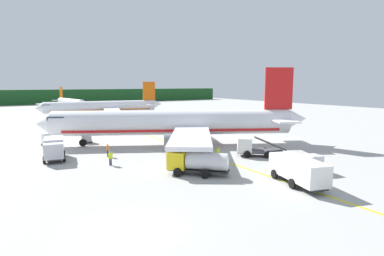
{
  "coord_description": "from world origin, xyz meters",
  "views": [
    {
      "loc": [
        -7.03,
        -18.04,
        9.3
      ],
      "look_at": [
        16.36,
        19.43,
        3.07
      ],
      "focal_mm": 29.04,
      "sensor_mm": 36.0,
      "label": 1
    }
  ],
  "objects_px": {
    "service_truck_catering": "(54,148)",
    "crew_loader_left": "(218,152)",
    "airliner_far_taxiway": "(70,102)",
    "cargo_container_mid": "(86,137)",
    "cargo_container_far": "(313,164)",
    "crew_loader_right": "(108,149)",
    "airliner_foreground": "(177,123)",
    "service_truck_fuel": "(298,169)",
    "cargo_container_near": "(48,139)",
    "service_truck_pushback": "(197,162)",
    "service_truck_baggage": "(252,147)",
    "crew_marshaller": "(110,157)",
    "airliner_mid_apron": "(104,107)"
  },
  "relations": [
    {
      "from": "service_truck_catering",
      "to": "crew_loader_left",
      "type": "distance_m",
      "value": 20.31
    },
    {
      "from": "airliner_far_taxiway",
      "to": "cargo_container_mid",
      "type": "distance_m",
      "value": 80.14
    },
    {
      "from": "cargo_container_far",
      "to": "crew_loader_right",
      "type": "bearing_deg",
      "value": 131.36
    },
    {
      "from": "airliner_foreground",
      "to": "service_truck_catering",
      "type": "xyz_separation_m",
      "value": [
        -17.66,
        -0.34,
        -1.9
      ]
    },
    {
      "from": "service_truck_fuel",
      "to": "cargo_container_near",
      "type": "xyz_separation_m",
      "value": [
        -17.2,
        32.66,
        -0.51
      ]
    },
    {
      "from": "service_truck_pushback",
      "to": "service_truck_baggage",
      "type": "bearing_deg",
      "value": 17.44
    },
    {
      "from": "service_truck_pushback",
      "to": "crew_loader_left",
      "type": "distance_m",
      "value": 6.54
    },
    {
      "from": "service_truck_fuel",
      "to": "cargo_container_near",
      "type": "height_order",
      "value": "service_truck_fuel"
    },
    {
      "from": "cargo_container_far",
      "to": "crew_marshaller",
      "type": "distance_m",
      "value": 22.5
    },
    {
      "from": "cargo_container_near",
      "to": "cargo_container_mid",
      "type": "relative_size",
      "value": 1.05
    },
    {
      "from": "service_truck_fuel",
      "to": "service_truck_catering",
      "type": "height_order",
      "value": "service_truck_catering"
    },
    {
      "from": "airliner_mid_apron",
      "to": "crew_loader_right",
      "type": "xyz_separation_m",
      "value": [
        -14.12,
        -50.13,
        -1.87
      ]
    },
    {
      "from": "service_truck_baggage",
      "to": "service_truck_catering",
      "type": "relative_size",
      "value": 1.01
    },
    {
      "from": "service_truck_fuel",
      "to": "service_truck_catering",
      "type": "xyz_separation_m",
      "value": [
        -17.76,
        22.5,
        0.02
      ]
    },
    {
      "from": "service_truck_fuel",
      "to": "cargo_container_near",
      "type": "bearing_deg",
      "value": 117.77
    },
    {
      "from": "cargo_container_near",
      "to": "crew_loader_left",
      "type": "distance_m",
      "value": 26.92
    },
    {
      "from": "airliner_foreground",
      "to": "service_truck_fuel",
      "type": "bearing_deg",
      "value": -89.75
    },
    {
      "from": "crew_loader_left",
      "to": "service_truck_catering",
      "type": "bearing_deg",
      "value": 146.42
    },
    {
      "from": "cargo_container_mid",
      "to": "crew_loader_left",
      "type": "bearing_deg",
      "value": -62.27
    },
    {
      "from": "airliner_foreground",
      "to": "airliner_mid_apron",
      "type": "height_order",
      "value": "airliner_foreground"
    },
    {
      "from": "service_truck_catering",
      "to": "crew_loader_left",
      "type": "height_order",
      "value": "service_truck_catering"
    },
    {
      "from": "airliner_foreground",
      "to": "crew_loader_left",
      "type": "relative_size",
      "value": 21.85
    },
    {
      "from": "airliner_mid_apron",
      "to": "cargo_container_far",
      "type": "height_order",
      "value": "airliner_mid_apron"
    },
    {
      "from": "crew_loader_right",
      "to": "airliner_mid_apron",
      "type": "bearing_deg",
      "value": 74.27
    },
    {
      "from": "cargo_container_mid",
      "to": "crew_loader_right",
      "type": "bearing_deg",
      "value": -89.96
    },
    {
      "from": "service_truck_fuel",
      "to": "service_truck_pushback",
      "type": "bearing_deg",
      "value": 129.39
    },
    {
      "from": "service_truck_pushback",
      "to": "crew_loader_right",
      "type": "xyz_separation_m",
      "value": [
        -5.42,
        12.87,
        -0.39
      ]
    },
    {
      "from": "airliner_far_taxiway",
      "to": "service_truck_pushback",
      "type": "distance_m",
      "value": 103.65
    },
    {
      "from": "airliner_far_taxiway",
      "to": "cargo_container_near",
      "type": "height_order",
      "value": "airliner_far_taxiway"
    },
    {
      "from": "cargo_container_mid",
      "to": "cargo_container_far",
      "type": "bearing_deg",
      "value": -61.35
    },
    {
      "from": "service_truck_pushback",
      "to": "crew_marshaller",
      "type": "xyz_separation_m",
      "value": [
        -6.43,
        8.46,
        -0.41
      ]
    },
    {
      "from": "cargo_container_far",
      "to": "airliner_foreground",
      "type": "bearing_deg",
      "value": 102.95
    },
    {
      "from": "service_truck_catering",
      "to": "cargo_container_near",
      "type": "height_order",
      "value": "service_truck_catering"
    },
    {
      "from": "airliner_mid_apron",
      "to": "cargo_container_far",
      "type": "xyz_separation_m",
      "value": [
        2.29,
        -68.77,
        -1.94
      ]
    },
    {
      "from": "cargo_container_far",
      "to": "service_truck_catering",
      "type": "bearing_deg",
      "value": 137.44
    },
    {
      "from": "cargo_container_mid",
      "to": "crew_loader_right",
      "type": "height_order",
      "value": "cargo_container_mid"
    },
    {
      "from": "service_truck_catering",
      "to": "service_truck_fuel",
      "type": "bearing_deg",
      "value": -51.72
    },
    {
      "from": "service_truck_pushback",
      "to": "crew_loader_left",
      "type": "height_order",
      "value": "service_truck_pushback"
    },
    {
      "from": "service_truck_pushback",
      "to": "airliner_foreground",
      "type": "bearing_deg",
      "value": 67.94
    },
    {
      "from": "service_truck_baggage",
      "to": "crew_marshaller",
      "type": "relative_size",
      "value": 3.55
    },
    {
      "from": "crew_loader_right",
      "to": "service_truck_fuel",
      "type": "bearing_deg",
      "value": -60.32
    },
    {
      "from": "airliner_far_taxiway",
      "to": "service_truck_pushback",
      "type": "relative_size",
      "value": 5.02
    },
    {
      "from": "service_truck_catering",
      "to": "cargo_container_mid",
      "type": "relative_size",
      "value": 3.03
    },
    {
      "from": "airliner_foreground",
      "to": "service_truck_catering",
      "type": "relative_size",
      "value": 6.59
    },
    {
      "from": "crew_loader_left",
      "to": "cargo_container_near",
      "type": "bearing_deg",
      "value": 127.4
    },
    {
      "from": "service_truck_fuel",
      "to": "service_truck_baggage",
      "type": "distance_m",
      "value": 11.89
    },
    {
      "from": "crew_marshaller",
      "to": "airliner_foreground",
      "type": "bearing_deg",
      "value": 28.2
    },
    {
      "from": "airliner_foreground",
      "to": "crew_marshaller",
      "type": "bearing_deg",
      "value": -151.8
    },
    {
      "from": "service_truck_baggage",
      "to": "airliner_far_taxiway",
      "type": "bearing_deg",
      "value": 92.03
    },
    {
      "from": "service_truck_fuel",
      "to": "service_truck_baggage",
      "type": "xyz_separation_m",
      "value": [
        4.5,
        11.01,
        -0.28
      ]
    }
  ]
}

